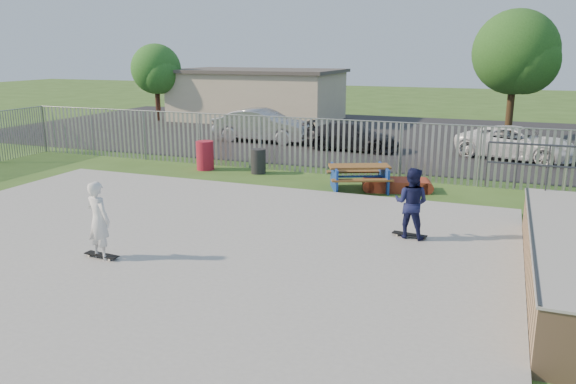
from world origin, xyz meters
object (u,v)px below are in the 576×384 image
(funbox, at_px, (397,185))
(tree_left, at_px, (156,69))
(skater_white, at_px, (99,220))
(trash_bin_red, at_px, (205,155))
(car_silver, at_px, (263,125))
(car_dark, at_px, (352,136))
(trash_bin_grey, at_px, (258,161))
(car_white, at_px, (517,143))
(tree_mid, at_px, (515,52))
(picnic_table, at_px, (359,178))
(skater_navy, at_px, (411,203))

(funbox, xyz_separation_m, tree_left, (-17.55, 12.86, 3.03))
(tree_left, xyz_separation_m, skater_white, (12.96, -21.48, -2.24))
(funbox, relative_size, trash_bin_red, 1.86)
(car_silver, distance_m, car_dark, 4.72)
(trash_bin_grey, xyz_separation_m, car_white, (8.78, 6.28, 0.23))
(skater_white, bearing_deg, funbox, -103.86)
(tree_mid, bearing_deg, car_dark, -137.45)
(funbox, height_order, tree_left, tree_left)
(trash_bin_grey, xyz_separation_m, car_silver, (-2.75, 6.68, 0.36))
(tree_left, height_order, tree_mid, tree_mid)
(skater_white, bearing_deg, picnic_table, -98.42)
(car_silver, relative_size, tree_mid, 0.76)
(car_dark, relative_size, skater_navy, 2.59)
(picnic_table, relative_size, skater_white, 1.45)
(car_silver, bearing_deg, trash_bin_red, -174.99)
(car_dark, height_order, skater_white, skater_white)
(car_dark, distance_m, tree_left, 15.74)
(trash_bin_red, bearing_deg, skater_navy, -33.27)
(car_white, xyz_separation_m, skater_white, (-8.17, -15.68, 0.29))
(funbox, height_order, skater_white, skater_white)
(car_white, bearing_deg, tree_left, 92.65)
(picnic_table, xyz_separation_m, car_silver, (-6.79, 7.82, 0.40))
(funbox, height_order, skater_navy, skater_navy)
(picnic_table, relative_size, tree_left, 0.50)
(car_silver, relative_size, skater_white, 2.90)
(car_dark, distance_m, car_white, 6.88)
(car_dark, bearing_deg, picnic_table, -162.22)
(picnic_table, bearing_deg, tree_left, 117.35)
(picnic_table, height_order, tree_left, tree_left)
(car_dark, bearing_deg, tree_mid, -46.38)
(car_silver, xyz_separation_m, skater_navy, (9.16, -12.40, 0.17))
(car_silver, xyz_separation_m, skater_white, (3.36, -16.08, 0.17))
(car_silver, height_order, tree_mid, tree_mid)
(tree_mid, bearing_deg, trash_bin_red, -131.24)
(trash_bin_red, relative_size, tree_left, 0.23)
(trash_bin_grey, bearing_deg, skater_white, -86.30)
(trash_bin_red, height_order, tree_left, tree_left)
(picnic_table, distance_m, tree_left, 21.25)
(trash_bin_grey, relative_size, car_white, 0.19)
(car_white, bearing_deg, funbox, 171.07)
(skater_white, bearing_deg, skater_navy, -133.45)
(car_silver, relative_size, tree_left, 1.00)
(trash_bin_grey, height_order, skater_navy, skater_navy)
(trash_bin_grey, bearing_deg, car_dark, 72.20)
(trash_bin_red, distance_m, car_white, 12.65)
(picnic_table, relative_size, tree_mid, 0.38)
(car_dark, relative_size, tree_mid, 0.67)
(trash_bin_red, distance_m, car_dark, 7.29)
(picnic_table, xyz_separation_m, tree_mid, (4.38, 13.07, 3.85))
(car_silver, bearing_deg, tree_mid, -65.06)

